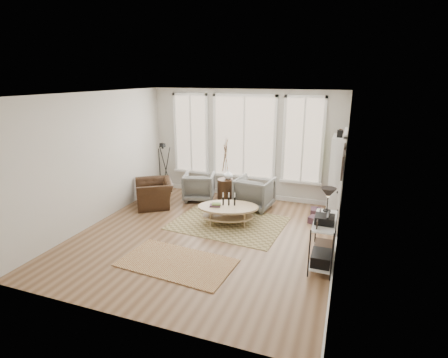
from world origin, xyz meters
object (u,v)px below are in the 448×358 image
at_px(bookcase, 336,176).
at_px(armchair_left, 199,186).
at_px(low_shelf, 324,237).
at_px(accent_chair, 154,193).
at_px(coffee_table, 228,210).
at_px(side_table, 225,171).
at_px(armchair_right, 254,193).

distance_m(bookcase, armchair_left, 3.52).
bearing_deg(low_shelf, accent_chair, 160.56).
relative_size(coffee_table, side_table, 0.88).
distance_m(coffee_table, side_table, 1.53).
bearing_deg(coffee_table, side_table, 111.81).
xyz_separation_m(bookcase, coffee_table, (-2.20, -1.47, -0.62)).
relative_size(low_shelf, armchair_right, 1.49).
height_order(coffee_table, armchair_left, armchair_left).
bearing_deg(low_shelf, armchair_left, 145.67).
bearing_deg(armchair_right, accent_chair, 22.66).
relative_size(armchair_left, armchair_right, 0.92).
height_order(bookcase, side_table, bookcase).
xyz_separation_m(low_shelf, armchair_left, (-3.41, 2.33, -0.14)).
height_order(coffee_table, accent_chair, accent_chair).
bearing_deg(armchair_right, side_table, -5.05).
distance_m(armchair_left, armchair_right, 1.57).
relative_size(bookcase, armchair_left, 2.55).
xyz_separation_m(armchair_right, side_table, (-0.84, 0.17, 0.44)).
distance_m(bookcase, armchair_right, 2.01).
bearing_deg(coffee_table, low_shelf, -26.09).
bearing_deg(armchair_left, side_table, 169.91).
distance_m(armchair_left, accent_chair, 1.21).
xyz_separation_m(bookcase, low_shelf, (-0.06, -2.52, -0.44)).
distance_m(low_shelf, coffee_table, 2.40).
xyz_separation_m(low_shelf, accent_chair, (-4.30, 1.52, -0.18)).
distance_m(bookcase, side_table, 2.75).
relative_size(armchair_left, side_table, 0.46).
xyz_separation_m(low_shelf, armchair_right, (-1.85, 2.22, -0.11)).
bearing_deg(coffee_table, armchair_left, 134.68).
bearing_deg(armchair_left, bookcase, 167.80).
bearing_deg(armchair_right, armchair_left, 2.73).
height_order(side_table, accent_chair, side_table).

